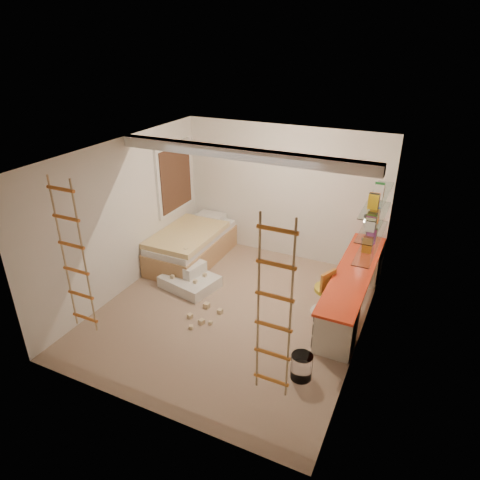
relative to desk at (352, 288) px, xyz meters
The scene contains 15 objects.
floor 1.96m from the desk, 153.35° to the right, with size 4.50×4.50×0.00m, color #977861.
ceiling_beam 2.78m from the desk, 161.89° to the right, with size 4.00×0.18×0.16m, color white.
window_frame 3.91m from the desk, behind, with size 0.06×1.15×1.35m, color white.
window_blind 3.88m from the desk, behind, with size 0.02×1.00×1.20m, color #4C2D1E.
rope_ladder_left 4.18m from the desk, 139.59° to the right, with size 0.41×0.04×2.13m, color orange, non-canonical shape.
rope_ladder_right 2.86m from the desk, 98.00° to the right, with size 0.41×0.04×2.13m, color orange, non-canonical shape.
waste_bin 1.84m from the desk, 97.74° to the right, with size 0.28×0.28×0.35m, color white.
desk is the anchor object (origin of this frame).
shelves 1.14m from the desk, 60.31° to the left, with size 0.25×1.80×0.71m.
bed 3.22m from the desk, behind, with size 1.02×2.00×0.69m.
task_lamp 1.21m from the desk, 92.80° to the left, with size 0.14×0.36×0.57m.
swivel_chair 0.46m from the desk, 134.34° to the right, with size 0.65×0.65×0.83m.
play_platform 2.81m from the desk, behind, with size 1.05×0.89×0.41m.
toy_blocks 2.55m from the desk, 160.19° to the right, with size 1.17×1.25×0.68m.
books 1.27m from the desk, 60.31° to the left, with size 0.14×0.64×0.92m.
Camera 1 is at (2.57, -5.15, 4.06)m, focal length 32.00 mm.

